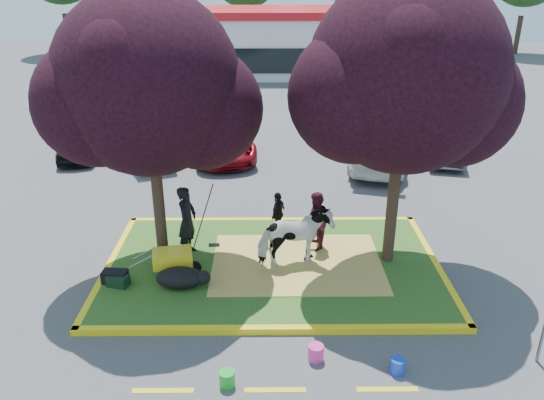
{
  "coord_description": "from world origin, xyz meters",
  "views": [
    {
      "loc": [
        -0.12,
        -11.49,
        6.86
      ],
      "look_at": [
        -0.02,
        0.5,
        1.65
      ],
      "focal_mm": 35.0,
      "sensor_mm": 36.0,
      "label": 1
    }
  ],
  "objects_px": {
    "bucket_green": "(227,379)",
    "bucket_blue": "(398,366)",
    "cow": "(295,238)",
    "handler": "(187,221)",
    "calf": "(180,278)",
    "bucket_pink": "(316,353)",
    "wheelbarrow": "(173,258)",
    "car_black": "(79,142)",
    "car_silver": "(145,143)"
  },
  "relations": [
    {
      "from": "bucket_green",
      "to": "bucket_blue",
      "type": "bearing_deg",
      "value": 5.79
    },
    {
      "from": "cow",
      "to": "handler",
      "type": "height_order",
      "value": "handler"
    },
    {
      "from": "calf",
      "to": "bucket_blue",
      "type": "xyz_separation_m",
      "value": [
        4.41,
        -2.7,
        -0.24
      ]
    },
    {
      "from": "calf",
      "to": "handler",
      "type": "xyz_separation_m",
      "value": [
        -0.02,
        1.62,
        0.67
      ]
    },
    {
      "from": "handler",
      "to": "bucket_pink",
      "type": "distance_m",
      "value": 5.02
    },
    {
      "from": "wheelbarrow",
      "to": "bucket_green",
      "type": "bearing_deg",
      "value": -77.63
    },
    {
      "from": "handler",
      "to": "car_black",
      "type": "distance_m",
      "value": 9.87
    },
    {
      "from": "calf",
      "to": "bucket_green",
      "type": "height_order",
      "value": "calf"
    },
    {
      "from": "handler",
      "to": "bucket_blue",
      "type": "distance_m",
      "value": 6.25
    },
    {
      "from": "bucket_green",
      "to": "bucket_blue",
      "type": "height_order",
      "value": "bucket_green"
    },
    {
      "from": "bucket_green",
      "to": "car_black",
      "type": "relative_size",
      "value": 0.09
    },
    {
      "from": "cow",
      "to": "calf",
      "type": "bearing_deg",
      "value": 91.21
    },
    {
      "from": "car_silver",
      "to": "handler",
      "type": "bearing_deg",
      "value": 85.63
    },
    {
      "from": "calf",
      "to": "handler",
      "type": "bearing_deg",
      "value": 114.22
    },
    {
      "from": "car_silver",
      "to": "car_black",
      "type": "bearing_deg",
      "value": -32.29
    },
    {
      "from": "handler",
      "to": "car_black",
      "type": "height_order",
      "value": "handler"
    },
    {
      "from": "cow",
      "to": "handler",
      "type": "bearing_deg",
      "value": 57.7
    },
    {
      "from": "bucket_green",
      "to": "cow",
      "type": "bearing_deg",
      "value": 70.71
    },
    {
      "from": "cow",
      "to": "bucket_blue",
      "type": "height_order",
      "value": "cow"
    },
    {
      "from": "calf",
      "to": "wheelbarrow",
      "type": "height_order",
      "value": "wheelbarrow"
    },
    {
      "from": "bucket_blue",
      "to": "bucket_green",
      "type": "bearing_deg",
      "value": -174.21
    },
    {
      "from": "calf",
      "to": "car_black",
      "type": "bearing_deg",
      "value": 142.75
    },
    {
      "from": "bucket_green",
      "to": "handler",
      "type": "bearing_deg",
      "value": 105.64
    },
    {
      "from": "bucket_pink",
      "to": "bucket_blue",
      "type": "xyz_separation_m",
      "value": [
        1.48,
        -0.36,
        -0.01
      ]
    },
    {
      "from": "cow",
      "to": "car_silver",
      "type": "distance_m",
      "value": 10.04
    },
    {
      "from": "wheelbarrow",
      "to": "car_silver",
      "type": "xyz_separation_m",
      "value": [
        -2.51,
        8.84,
        0.09
      ]
    },
    {
      "from": "wheelbarrow",
      "to": "bucket_blue",
      "type": "relative_size",
      "value": 5.62
    },
    {
      "from": "cow",
      "to": "car_silver",
      "type": "bearing_deg",
      "value": 14.06
    },
    {
      "from": "cow",
      "to": "wheelbarrow",
      "type": "relative_size",
      "value": 1.07
    },
    {
      "from": "cow",
      "to": "calf",
      "type": "xyz_separation_m",
      "value": [
        -2.67,
        -0.97,
        -0.51
      ]
    },
    {
      "from": "wheelbarrow",
      "to": "handler",
      "type": "bearing_deg",
      "value": 67.35
    },
    {
      "from": "handler",
      "to": "car_black",
      "type": "bearing_deg",
      "value": 49.56
    },
    {
      "from": "cow",
      "to": "car_black",
      "type": "relative_size",
      "value": 0.5
    },
    {
      "from": "handler",
      "to": "bucket_blue",
      "type": "relative_size",
      "value": 6.14
    },
    {
      "from": "bucket_green",
      "to": "car_black",
      "type": "bearing_deg",
      "value": 117.78
    },
    {
      "from": "car_black",
      "to": "car_silver",
      "type": "height_order",
      "value": "car_silver"
    },
    {
      "from": "wheelbarrow",
      "to": "bucket_green",
      "type": "height_order",
      "value": "wheelbarrow"
    },
    {
      "from": "wheelbarrow",
      "to": "bucket_pink",
      "type": "xyz_separation_m",
      "value": [
        3.17,
        -2.91,
        -0.42
      ]
    },
    {
      "from": "cow",
      "to": "wheelbarrow",
      "type": "xyz_separation_m",
      "value": [
        -2.92,
        -0.4,
        -0.32
      ]
    },
    {
      "from": "bucket_pink",
      "to": "bucket_green",
      "type": "bearing_deg",
      "value": -157.7
    },
    {
      "from": "bucket_blue",
      "to": "wheelbarrow",
      "type": "bearing_deg",
      "value": 144.92
    },
    {
      "from": "calf",
      "to": "car_black",
      "type": "relative_size",
      "value": 0.31
    },
    {
      "from": "bucket_pink",
      "to": "bucket_blue",
      "type": "distance_m",
      "value": 1.53
    },
    {
      "from": "bucket_pink",
      "to": "cow",
      "type": "bearing_deg",
      "value": 94.41
    },
    {
      "from": "bucket_pink",
      "to": "handler",
      "type": "bearing_deg",
      "value": 126.65
    },
    {
      "from": "bucket_green",
      "to": "car_silver",
      "type": "height_order",
      "value": "car_silver"
    },
    {
      "from": "handler",
      "to": "cow",
      "type": "bearing_deg",
      "value": -87.77
    },
    {
      "from": "bucket_blue",
      "to": "car_black",
      "type": "bearing_deg",
      "value": 128.32
    },
    {
      "from": "cow",
      "to": "car_black",
      "type": "xyz_separation_m",
      "value": [
        -8.16,
        8.86,
        -0.29
      ]
    },
    {
      "from": "cow",
      "to": "bucket_green",
      "type": "height_order",
      "value": "cow"
    }
  ]
}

